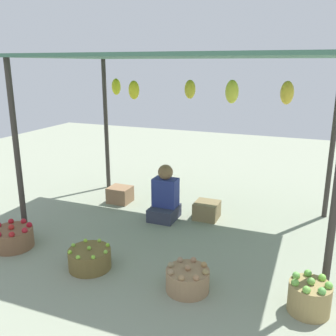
% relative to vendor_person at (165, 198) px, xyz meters
% --- Properties ---
extents(ground_plane, '(14.00, 14.00, 0.00)m').
position_rel_vendor_person_xyz_m(ground_plane, '(0.32, -0.13, -0.30)').
color(ground_plane, gray).
extents(market_stall_structure, '(3.86, 2.37, 2.23)m').
position_rel_vendor_person_xyz_m(market_stall_structure, '(0.33, -0.12, 1.78)').
color(market_stall_structure, '#38332D').
rests_on(market_stall_structure, ground).
extents(vendor_person, '(0.36, 0.44, 0.78)m').
position_rel_vendor_person_xyz_m(vendor_person, '(0.00, 0.00, 0.00)').
color(vendor_person, '#33374A').
rests_on(vendor_person, ground).
extents(basket_red_apples, '(0.48, 0.48, 0.29)m').
position_rel_vendor_person_xyz_m(basket_red_apples, '(-1.35, -1.49, -0.18)').
color(basket_red_apples, brown).
rests_on(basket_red_apples, ground).
extents(basket_limes, '(0.46, 0.46, 0.25)m').
position_rel_vendor_person_xyz_m(basket_limes, '(-0.23, -1.55, -0.19)').
color(basket_limes, brown).
rests_on(basket_limes, ground).
extents(basket_potatoes, '(0.42, 0.42, 0.27)m').
position_rel_vendor_person_xyz_m(basket_potatoes, '(0.87, -1.54, -0.18)').
color(basket_potatoes, '#9B7A56').
rests_on(basket_potatoes, ground).
extents(basket_green_apples, '(0.37, 0.37, 0.34)m').
position_rel_vendor_person_xyz_m(basket_green_apples, '(1.97, -1.45, -0.15)').
color(basket_green_apples, '#9B8451').
rests_on(basket_green_apples, ground).
extents(wooden_crate_near_vendor, '(0.34, 0.31, 0.25)m').
position_rel_vendor_person_xyz_m(wooden_crate_near_vendor, '(-0.90, 0.33, -0.17)').
color(wooden_crate_near_vendor, '#966E4D').
rests_on(wooden_crate_near_vendor, ground).
extents(wooden_crate_stacked_rear, '(0.33, 0.33, 0.24)m').
position_rel_vendor_person_xyz_m(wooden_crate_stacked_rear, '(0.55, 0.22, -0.18)').
color(wooden_crate_stacked_rear, olive).
rests_on(wooden_crate_stacked_rear, ground).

